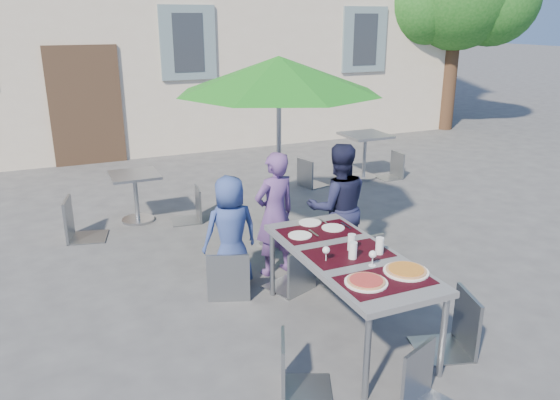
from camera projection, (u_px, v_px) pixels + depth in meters
name	position (u px, v px, depth m)	size (l,w,h in m)	color
ground	(421.00, 338.00, 4.77)	(90.00, 90.00, 0.00)	#404042
dining_table	(348.00, 259.00, 4.67)	(0.80, 1.85, 0.76)	#46464B
pizza_near_left	(366.00, 282.00, 4.12)	(0.33, 0.33, 0.03)	white
pizza_near_right	(406.00, 271.00, 4.30)	(0.36, 0.36, 0.03)	white
glassware	(359.00, 248.00, 4.58)	(0.55, 0.40, 0.15)	silver
place_settings	(315.00, 228.00, 5.18)	(0.63, 0.48, 0.01)	white
child_0	(231.00, 232.00, 5.57)	(0.57, 0.37, 1.18)	navy
child_1	(275.00, 214.00, 5.80)	(0.50, 0.32, 1.36)	#5C3C7B
child_2	(338.00, 207.00, 5.91)	(0.69, 0.40, 1.42)	#191B37
chair_0	(228.00, 246.00, 5.31)	(0.54, 0.54, 0.95)	gray
chair_1	(295.00, 243.00, 5.44)	(0.53, 0.53, 0.91)	gray
chair_2	(359.00, 227.00, 5.57)	(0.51, 0.51, 1.06)	gray
chair_3	(295.00, 334.00, 3.95)	(0.49, 0.49, 0.84)	gray
chair_4	(459.00, 289.00, 4.42)	(0.54, 0.54, 0.98)	gray
chair_5	(433.00, 346.00, 3.76)	(0.50, 0.50, 0.87)	gray
patio_umbrella	(279.00, 77.00, 6.16)	(2.38, 2.38, 2.26)	#A1A3A8
cafe_table_0	(136.00, 191.00, 7.39)	(0.63, 0.63, 0.68)	#A1A3A8
bg_chair_l_0	(74.00, 194.00, 6.73)	(0.55, 0.54, 1.02)	gray
bg_chair_r_0	(190.00, 185.00, 7.38)	(0.44, 0.43, 0.88)	gray
cafe_table_1	(365.00, 147.00, 9.36)	(0.73, 0.73, 0.78)	#A1A3A8
bg_chair_l_1	(310.00, 156.00, 8.90)	(0.48, 0.47, 0.89)	gray
bg_chair_r_1	(394.00, 150.00, 9.41)	(0.38, 0.38, 0.85)	gray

